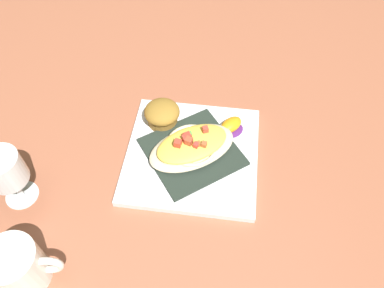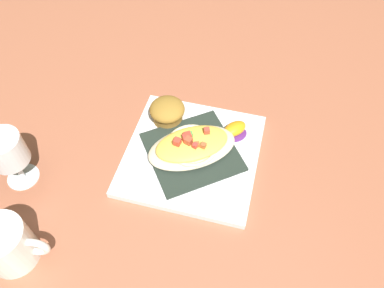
% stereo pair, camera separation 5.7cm
% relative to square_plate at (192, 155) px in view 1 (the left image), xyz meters
% --- Properties ---
extents(ground_plane, '(2.60, 2.60, 0.00)m').
position_rel_square_plate_xyz_m(ground_plane, '(0.00, 0.00, -0.01)').
color(ground_plane, '#A25C42').
extents(square_plate, '(0.31, 0.31, 0.01)m').
position_rel_square_plate_xyz_m(square_plate, '(0.00, 0.00, 0.00)').
color(square_plate, white).
rests_on(square_plate, ground_plane).
extents(folded_napkin, '(0.24, 0.24, 0.01)m').
position_rel_square_plate_xyz_m(folded_napkin, '(0.00, 0.00, 0.01)').
color(folded_napkin, '#242F27').
rests_on(folded_napkin, square_plate).
extents(gratin_dish, '(0.21, 0.18, 0.05)m').
position_rel_square_plate_xyz_m(gratin_dish, '(-0.00, -0.00, 0.03)').
color(gratin_dish, beige).
rests_on(gratin_dish, folded_napkin).
extents(muffin, '(0.08, 0.08, 0.05)m').
position_rel_square_plate_xyz_m(muffin, '(-0.07, 0.08, 0.03)').
color(muffin, olive).
rests_on(muffin, square_plate).
extents(orange_garnish, '(0.07, 0.07, 0.02)m').
position_rel_square_plate_xyz_m(orange_garnish, '(0.09, 0.06, 0.02)').
color(orange_garnish, '#53226D').
rests_on(orange_garnish, square_plate).
extents(coffee_mug, '(0.12, 0.09, 0.09)m').
position_rel_square_plate_xyz_m(coffee_mug, '(-0.28, -0.25, 0.03)').
color(coffee_mug, white).
rests_on(coffee_mug, ground_plane).
extents(stemmed_glass, '(0.07, 0.07, 0.13)m').
position_rel_square_plate_xyz_m(stemmed_glass, '(-0.34, -0.09, 0.08)').
color(stemmed_glass, white).
rests_on(stemmed_glass, ground_plane).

